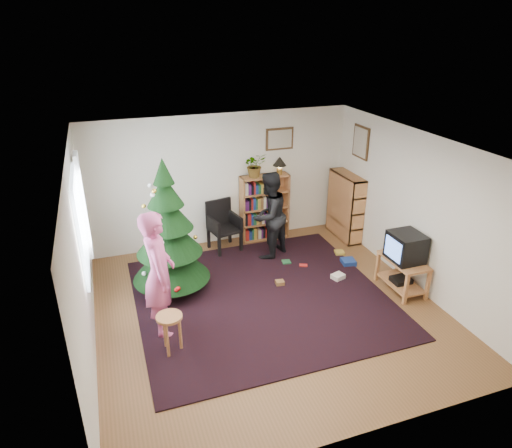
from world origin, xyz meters
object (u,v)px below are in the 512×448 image
object	(u,v)px
bookshelf_back	(264,207)
bookshelf_right	(345,205)
picture_right	(361,142)
crt_tv	(406,247)
picture_back	(280,139)
tv_stand	(402,272)
person_standing	(159,274)
stool	(170,324)
person_by_chair	(269,216)
christmas_tree	(169,239)
potted_plant	(255,165)
armchair	(223,223)
table_lamp	(280,162)

from	to	relation	value
bookshelf_back	bookshelf_right	world-z (taller)	same
picture_right	crt_tv	bearing A→B (deg)	-97.47
picture_back	picture_right	bearing A→B (deg)	-28.69
tv_stand	person_standing	distance (m)	3.84
stool	person_standing	bearing A→B (deg)	92.83
person_by_chair	christmas_tree	bearing A→B (deg)	-13.57
stool	person_by_chair	world-z (taller)	person_by_chair
crt_tv	potted_plant	distance (m)	3.12
bookshelf_back	picture_back	bearing A→B (deg)	21.39
picture_back	armchair	world-z (taller)	picture_back
person_by_chair	potted_plant	size ratio (longest dim) A/B	3.52
christmas_tree	armchair	distance (m)	1.73
christmas_tree	armchair	world-z (taller)	christmas_tree
person_standing	bookshelf_back	bearing A→B (deg)	-42.05
table_lamp	bookshelf_right	bearing A→B (deg)	-20.53
crt_tv	person_by_chair	size ratio (longest dim) A/B	0.32
armchair	potted_plant	xyz separation A→B (m)	(0.69, 0.16, 1.02)
christmas_tree	person_by_chair	distance (m)	1.98
bookshelf_back	christmas_tree	bearing A→B (deg)	-146.87
bookshelf_back	potted_plant	world-z (taller)	potted_plant
christmas_tree	picture_right	bearing A→B (deg)	11.55
bookshelf_right	person_by_chair	bearing A→B (deg)	99.66
tv_stand	crt_tv	size ratio (longest dim) A/B	1.62
bookshelf_right	tv_stand	world-z (taller)	bookshelf_right
bookshelf_right	christmas_tree	bearing A→B (deg)	103.89
picture_right	person_by_chair	xyz separation A→B (m)	(-1.86, -0.17, -1.14)
stool	table_lamp	bearing A→B (deg)	47.16
christmas_tree	table_lamp	distance (m)	2.80
bookshelf_right	armchair	size ratio (longest dim) A/B	1.38
picture_right	armchair	size ratio (longest dim) A/B	0.64
picture_right	armchair	bearing A→B (deg)	170.41
tv_stand	stool	bearing A→B (deg)	-175.47
armchair	person_by_chair	xyz separation A→B (m)	(0.70, -0.60, 0.30)
person_standing	person_by_chair	size ratio (longest dim) A/B	1.12
stool	person_by_chair	bearing A→B (deg)	44.26
armchair	person_by_chair	bearing A→B (deg)	-52.17
picture_right	person_standing	xyz separation A→B (m)	(-4.04, -1.75, -1.05)
bookshelf_right	crt_tv	world-z (taller)	bookshelf_right
stool	table_lamp	size ratio (longest dim) A/B	1.64
picture_back	tv_stand	world-z (taller)	picture_back
armchair	table_lamp	distance (m)	1.58
tv_stand	person_standing	world-z (taller)	person_standing
person_standing	person_by_chair	bearing A→B (deg)	-50.64
tv_stand	armchair	xyz separation A→B (m)	(-2.31, 2.40, 0.19)
picture_back	bookshelf_right	distance (m)	1.85
stool	person_standing	distance (m)	0.69
crt_tv	armchair	xyz separation A→B (m)	(-2.31, 2.40, -0.27)
bookshelf_right	crt_tv	size ratio (longest dim) A/B	2.53
christmas_tree	person_standing	distance (m)	1.03
picture_back	person_by_chair	bearing A→B (deg)	-121.14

